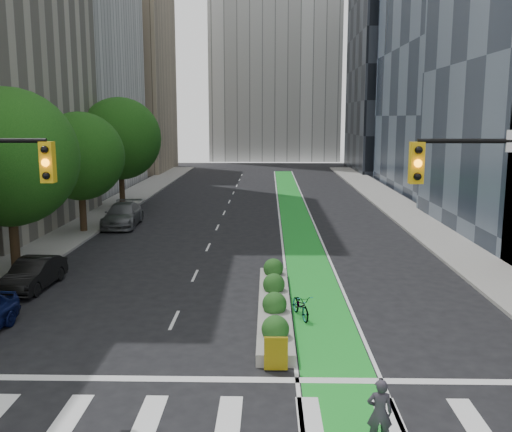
{
  "coord_description": "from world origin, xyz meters",
  "views": [
    {
      "loc": [
        0.96,
        -13.99,
        7.38
      ],
      "look_at": [
        0.41,
        11.3,
        3.0
      ],
      "focal_mm": 40.0,
      "sensor_mm": 36.0,
      "label": 1
    }
  ],
  "objects_px": {
    "median_planter": "(274,302)",
    "cyclist": "(380,412)",
    "bicycle": "(301,305)",
    "parked_car_left_mid": "(34,274)",
    "parked_car_left_far": "(123,215)"
  },
  "relations": [
    {
      "from": "median_planter",
      "to": "bicycle",
      "type": "bearing_deg",
      "value": -31.44
    },
    {
      "from": "parked_car_left_mid",
      "to": "parked_car_left_far",
      "type": "bearing_deg",
      "value": 92.24
    },
    {
      "from": "cyclist",
      "to": "median_planter",
      "type": "bearing_deg",
      "value": -71.12
    },
    {
      "from": "parked_car_left_far",
      "to": "parked_car_left_mid",
      "type": "bearing_deg",
      "value": -93.48
    },
    {
      "from": "cyclist",
      "to": "parked_car_left_mid",
      "type": "xyz_separation_m",
      "value": [
        -12.75,
        11.8,
        -0.13
      ]
    },
    {
      "from": "median_planter",
      "to": "parked_car_left_mid",
      "type": "distance_m",
      "value": 10.82
    },
    {
      "from": "median_planter",
      "to": "cyclist",
      "type": "height_order",
      "value": "cyclist"
    },
    {
      "from": "median_planter",
      "to": "cyclist",
      "type": "bearing_deg",
      "value": -75.75
    },
    {
      "from": "parked_car_left_mid",
      "to": "bicycle",
      "type": "bearing_deg",
      "value": -13.27
    },
    {
      "from": "median_planter",
      "to": "parked_car_left_mid",
      "type": "height_order",
      "value": "parked_car_left_mid"
    },
    {
      "from": "median_planter",
      "to": "parked_car_left_far",
      "type": "distance_m",
      "value": 20.11
    },
    {
      "from": "cyclist",
      "to": "parked_car_left_far",
      "type": "height_order",
      "value": "cyclist"
    },
    {
      "from": "median_planter",
      "to": "parked_car_left_far",
      "type": "bearing_deg",
      "value": 120.59
    },
    {
      "from": "parked_car_left_far",
      "to": "cyclist",
      "type": "bearing_deg",
      "value": -67.17
    },
    {
      "from": "cyclist",
      "to": "bicycle",
      "type": "bearing_deg",
      "value": -76.56
    }
  ]
}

